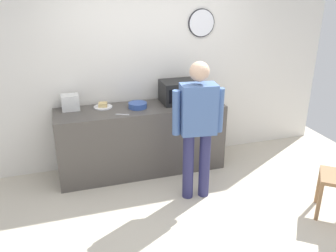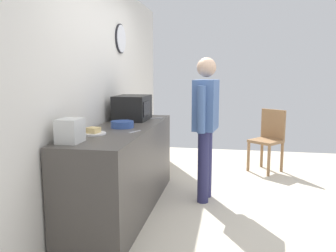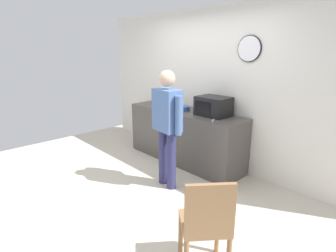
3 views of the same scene
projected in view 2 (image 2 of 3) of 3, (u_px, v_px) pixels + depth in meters
ground_plane at (237, 208)px, 3.87m from camera, size 6.00×6.00×0.00m
back_wall at (97, 90)px, 3.95m from camera, size 5.40×0.13×2.60m
kitchen_counter at (124, 169)px, 3.77m from camera, size 2.22×0.62×0.92m
microwave at (132, 108)px, 4.23m from camera, size 0.50×0.39×0.30m
sandwich_plate at (93, 132)px, 3.26m from camera, size 0.24×0.24×0.07m
salad_bowl at (122, 124)px, 3.65m from camera, size 0.24×0.24×0.07m
toaster at (70, 131)px, 2.86m from camera, size 0.22×0.18×0.20m
fork_utensil at (135, 132)px, 3.39m from camera, size 0.16×0.08×0.01m
spoon_utensil at (156, 118)px, 4.40m from camera, size 0.09×0.16×0.01m
person_standing at (206, 118)px, 3.99m from camera, size 0.59×0.29×1.66m
wooden_chair at (269, 137)px, 5.28m from camera, size 0.56×0.56×0.94m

